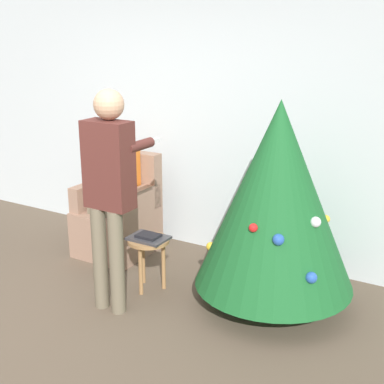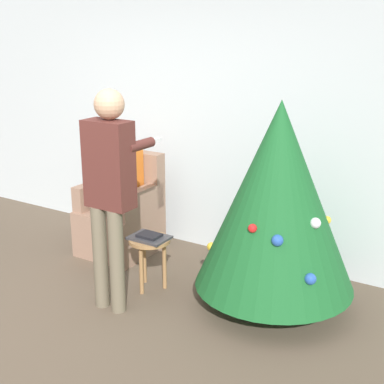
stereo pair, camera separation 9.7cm
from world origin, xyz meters
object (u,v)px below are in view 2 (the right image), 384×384
object	(u,v)px
christmas_tree	(277,197)
side_stool	(150,248)
person_seated	(119,185)
armchair	(122,217)
person_standing	(110,181)

from	to	relation	value
christmas_tree	side_stool	bearing A→B (deg)	-163.58
christmas_tree	side_stool	xyz separation A→B (m)	(-1.04, -0.31, -0.56)
person_seated	side_stool	distance (m)	0.96
person_seated	side_stool	size ratio (longest dim) A/B	2.72
armchair	person_standing	distance (m)	1.37
person_standing	christmas_tree	bearing A→B (deg)	32.69
christmas_tree	person_seated	xyz separation A→B (m)	(-1.79, 0.21, -0.24)
armchair	person_standing	xyz separation A→B (m)	(0.68, -0.95, 0.72)
christmas_tree	person_seated	distance (m)	1.82
christmas_tree	person_standing	distance (m)	1.33
armchair	person_seated	bearing A→B (deg)	-90.00
christmas_tree	armchair	distance (m)	1.90
person_seated	side_stool	xyz separation A→B (m)	(0.75, -0.51, -0.33)
armchair	side_stool	xyz separation A→B (m)	(0.75, -0.54, 0.02)
christmas_tree	person_standing	world-z (taller)	person_standing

